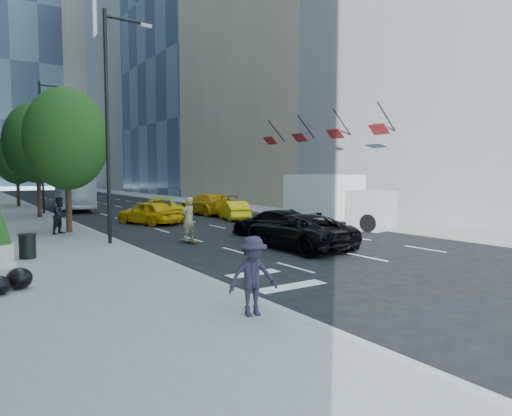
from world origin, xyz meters
TOP-DOWN VIEW (x-y plane):
  - ground at (0.00, 0.00)m, footprint 160.00×160.00m
  - sidewalk_right at (10.00, 30.00)m, footprint 4.00×120.00m
  - tower_right_glass at (22.00, 50.00)m, footprint 20.00×24.00m
  - tower_right_mid at (22.00, 74.00)m, footprint 20.00×24.00m
  - tower_right_far at (22.00, 98.00)m, footprint 20.00×24.00m
  - tower_distant at (0.00, 120.00)m, footprint 40.00×20.00m
  - lamp_near at (-6.32, 4.00)m, footprint 2.13×0.22m
  - lamp_far at (-6.32, 22.00)m, footprint 2.13×0.22m
  - tree_near at (-7.20, 9.00)m, footprint 4.20×4.20m
  - tree_mid at (-7.20, 19.00)m, footprint 4.50×4.50m
  - tree_far at (-7.20, 32.00)m, footprint 3.90×3.90m
  - traffic_signal at (-6.40, 40.00)m, footprint 2.48×0.53m
  - facade_flags at (10.64, 10.00)m, footprint 1.85×13.30m
  - skateboarder at (-3.20, 3.00)m, footprint 0.84×0.68m
  - black_sedan_lincoln at (0.06, -1.00)m, footprint 2.52×5.41m
  - black_sedan_mercedes at (1.20, 2.46)m, footprint 2.88×5.10m
  - taxi_a at (-2.00, 11.50)m, footprint 3.31×4.76m
  - taxi_b at (3.91, 10.97)m, footprint 2.43×4.23m
  - taxi_c at (-0.78, 13.00)m, footprint 3.65×6.06m
  - taxi_d at (4.20, 15.50)m, footprint 2.61×5.80m
  - city_bus at (-3.20, 27.55)m, footprint 5.15×13.28m
  - box_truck at (7.13, 4.29)m, footprint 3.84×6.91m
  - pedestrian_a at (-7.71, 8.44)m, footprint 1.16×1.13m
  - pedestrian_c at (-6.80, -8.00)m, footprint 1.21×0.82m
  - trash_can at (-9.99, 2.00)m, footprint 0.57×0.57m
  - garbage_bags at (-10.95, -2.87)m, footprint 1.13×1.09m

SIDE VIEW (x-z plane):
  - ground at x=0.00m, z-range 0.00..0.00m
  - sidewalk_right at x=10.00m, z-range 0.00..0.15m
  - garbage_bags at x=-10.95m, z-range 0.14..0.70m
  - trash_can at x=-9.99m, z-range 0.15..1.00m
  - taxi_b at x=3.91m, z-range 0.00..1.32m
  - black_sedan_mercedes at x=1.20m, z-range 0.00..1.40m
  - black_sedan_lincoln at x=0.06m, z-range 0.00..1.50m
  - taxi_a at x=-2.00m, z-range 0.00..1.51m
  - taxi_c at x=-0.78m, z-range 0.00..1.58m
  - taxi_d at x=4.20m, z-range 0.00..1.65m
  - skateboarder at x=-3.20m, z-range 0.00..1.98m
  - pedestrian_c at x=-6.80m, z-range 0.15..1.87m
  - pedestrian_a at x=-7.71m, z-range 0.15..2.03m
  - box_truck at x=7.13m, z-range 0.03..3.16m
  - city_bus at x=-3.20m, z-range 0.00..3.61m
  - traffic_signal at x=-6.40m, z-range 1.63..6.83m
  - tree_far at x=-7.20m, z-range 1.16..8.09m
  - tree_near at x=-7.20m, z-range 1.24..8.70m
  - tree_mid at x=-7.20m, z-range 1.32..9.31m
  - lamp_near at x=-6.32m, z-range 0.81..10.81m
  - lamp_far at x=-6.32m, z-range 0.81..10.81m
  - facade_flags at x=10.64m, z-range 5.16..7.21m
  - tower_right_far at x=22.00m, z-range 0.00..50.00m
  - tower_right_glass at x=22.00m, z-range 0.00..58.00m
  - tower_right_mid at x=22.00m, z-range 0.00..65.00m
  - tower_distant at x=0.00m, z-range 0.00..90.00m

